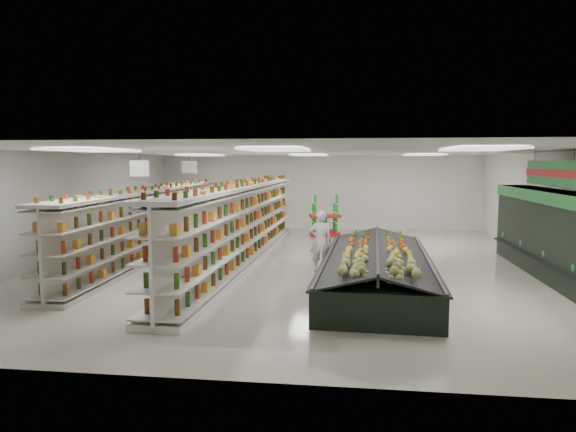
# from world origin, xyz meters

# --- Properties ---
(floor) EXTENTS (16.00, 16.00, 0.00)m
(floor) POSITION_xyz_m (0.00, 0.00, 0.00)
(floor) COLOR beige
(floor) RESTS_ON ground
(ceiling) EXTENTS (14.00, 16.00, 0.02)m
(ceiling) POSITION_xyz_m (0.00, 0.00, 3.20)
(ceiling) COLOR white
(ceiling) RESTS_ON wall_back
(wall_back) EXTENTS (14.00, 0.02, 3.20)m
(wall_back) POSITION_xyz_m (0.00, 8.00, 1.60)
(wall_back) COLOR white
(wall_back) RESTS_ON floor
(wall_front) EXTENTS (14.00, 0.02, 3.20)m
(wall_front) POSITION_xyz_m (0.00, -8.00, 1.60)
(wall_front) COLOR white
(wall_front) RESTS_ON floor
(wall_left) EXTENTS (0.02, 16.00, 3.20)m
(wall_left) POSITION_xyz_m (-7.00, 0.00, 1.60)
(wall_left) COLOR white
(wall_left) RESTS_ON floor
(wall_right) EXTENTS (0.02, 16.00, 3.20)m
(wall_right) POSITION_xyz_m (7.00, 0.00, 1.60)
(wall_right) COLOR white
(wall_right) RESTS_ON floor
(produce_wall_case) EXTENTS (0.93, 8.00, 2.20)m
(produce_wall_case) POSITION_xyz_m (6.53, -1.50, 1.24)
(produce_wall_case) COLOR black
(produce_wall_case) RESTS_ON floor
(aisle_sign_near) EXTENTS (0.52, 0.06, 0.75)m
(aisle_sign_near) POSITION_xyz_m (-3.80, -2.00, 2.75)
(aisle_sign_near) COLOR white
(aisle_sign_near) RESTS_ON ceiling
(aisle_sign_far) EXTENTS (0.52, 0.06, 0.75)m
(aisle_sign_far) POSITION_xyz_m (-3.80, 2.00, 2.75)
(aisle_sign_far) COLOR white
(aisle_sign_far) RESTS_ON ceiling
(hortifruti_banner) EXTENTS (0.12, 3.20, 0.95)m
(hortifruti_banner) POSITION_xyz_m (6.25, -1.50, 2.65)
(hortifruti_banner) COLOR #1F7730
(hortifruti_banner) RESTS_ON ceiling
(gondola_left) EXTENTS (1.19, 12.03, 2.08)m
(gondola_left) POSITION_xyz_m (-4.64, 0.75, 0.96)
(gondola_left) COLOR silver
(gondola_left) RESTS_ON floor
(gondola_center) EXTENTS (1.26, 13.02, 2.25)m
(gondola_center) POSITION_xyz_m (-1.65, 0.17, 1.03)
(gondola_center) COLOR silver
(gondola_center) RESTS_ON floor
(produce_island) EXTENTS (2.76, 6.93, 1.02)m
(produce_island) POSITION_xyz_m (2.14, -2.42, 0.46)
(produce_island) COLOR black
(produce_island) RESTS_ON floor
(soda_endcap) EXTENTS (1.31, 1.03, 1.50)m
(soda_endcap) POSITION_xyz_m (0.48, 5.68, 0.73)
(soda_endcap) COLOR #AF1417
(soda_endcap) RESTS_ON floor
(shopper_main) EXTENTS (0.61, 0.42, 1.63)m
(shopper_main) POSITION_xyz_m (0.72, -0.94, 0.82)
(shopper_main) COLOR silver
(shopper_main) RESTS_ON floor
(shopper_background) EXTENTS (0.58, 0.85, 1.64)m
(shopper_background) POSITION_xyz_m (-4.20, 3.79, 0.82)
(shopper_background) COLOR tan
(shopper_background) RESTS_ON floor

